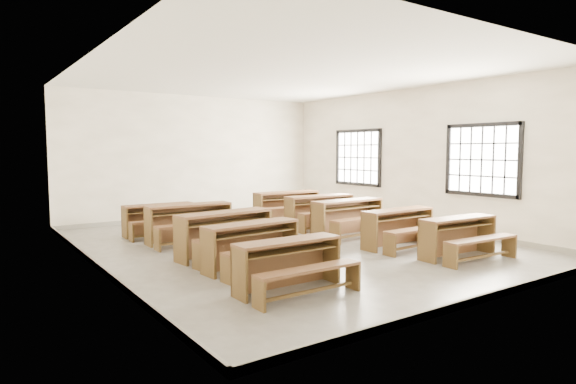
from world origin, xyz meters
TOP-DOWN VIEW (x-y plane):
  - room at (0.09, 0.00)m, footprint 8.50×8.50m
  - desk_set_0 at (-1.74, -2.55)m, footprint 1.47×0.77m
  - desk_set_1 at (-1.54, -1.30)m, footprint 1.63×0.96m
  - desk_set_2 at (-1.49, -0.34)m, footprint 1.79×1.07m
  - desk_set_3 at (-1.47, 1.23)m, footprint 1.67×0.89m
  - desk_set_4 at (-1.69, 2.32)m, footprint 1.47×0.77m
  - desk_set_5 at (1.70, -2.60)m, footprint 1.54×0.86m
  - desk_set_6 at (1.54, -1.41)m, footprint 1.59×0.86m
  - desk_set_7 at (1.55, -0.01)m, footprint 1.72×0.94m
  - desk_set_8 at (1.72, 1.15)m, footprint 1.72×0.96m
  - desk_set_9 at (1.59, 2.32)m, footprint 1.72×0.93m

SIDE VIEW (x-z plane):
  - desk_set_0 at x=-1.74m, z-range 0.05..0.71m
  - desk_set_4 at x=-1.69m, z-range 0.05..0.71m
  - desk_set_5 at x=1.70m, z-range 0.06..0.73m
  - desk_set_6 at x=1.54m, z-range 0.06..0.76m
  - desk_set_1 at x=-1.54m, z-range 0.06..0.76m
  - desk_set_3 at x=-1.47m, z-range 0.06..0.81m
  - desk_set_8 at x=1.72m, z-range 0.06..0.81m
  - desk_set_7 at x=1.55m, z-range 0.06..0.82m
  - desk_set_9 at x=1.59m, z-range 0.06..0.82m
  - desk_set_2 at x=-1.49m, z-range 0.06..0.83m
  - room at x=0.09m, z-range 0.54..3.74m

